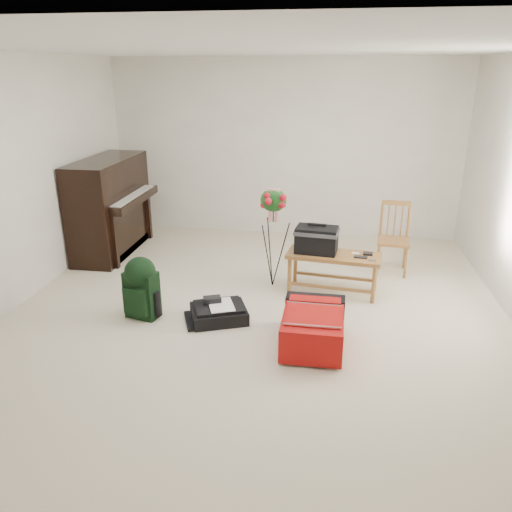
% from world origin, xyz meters
% --- Properties ---
extents(floor, '(5.00, 5.50, 0.01)m').
position_xyz_m(floor, '(0.00, 0.00, 0.00)').
color(floor, beige).
rests_on(floor, ground).
extents(ceiling, '(5.00, 5.50, 0.01)m').
position_xyz_m(ceiling, '(0.00, 0.00, 2.50)').
color(ceiling, white).
rests_on(ceiling, wall_back).
extents(wall_back, '(5.00, 0.04, 2.50)m').
position_xyz_m(wall_back, '(0.00, 2.75, 1.25)').
color(wall_back, beige).
rests_on(wall_back, floor).
extents(wall_left, '(0.04, 5.50, 2.50)m').
position_xyz_m(wall_left, '(-2.50, 0.00, 1.25)').
color(wall_left, beige).
rests_on(wall_left, floor).
extents(piano, '(0.71, 1.50, 1.25)m').
position_xyz_m(piano, '(-2.19, 1.60, 0.60)').
color(piano, black).
rests_on(piano, floor).
extents(bench, '(1.05, 0.53, 0.77)m').
position_xyz_m(bench, '(0.61, 0.67, 0.55)').
color(bench, olive).
rests_on(bench, floor).
extents(dining_chair, '(0.40, 0.40, 0.85)m').
position_xyz_m(dining_chair, '(1.46, 1.39, 0.42)').
color(dining_chair, olive).
rests_on(dining_chair, floor).
extents(red_suitcase, '(0.55, 0.79, 0.34)m').
position_xyz_m(red_suitcase, '(0.58, -0.46, 0.18)').
color(red_suitcase, red).
rests_on(red_suitcase, floor).
extents(black_duffel, '(0.65, 0.59, 0.22)m').
position_xyz_m(black_duffel, '(-0.36, -0.16, 0.08)').
color(black_duffel, black).
rests_on(black_duffel, floor).
extents(green_backpack, '(0.35, 0.33, 0.63)m').
position_xyz_m(green_backpack, '(-1.12, -0.21, 0.35)').
color(green_backpack, black).
rests_on(green_backpack, floor).
extents(flower_stand, '(0.38, 0.38, 1.16)m').
position_xyz_m(flower_stand, '(0.07, 0.75, 0.57)').
color(flower_stand, black).
rests_on(flower_stand, floor).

